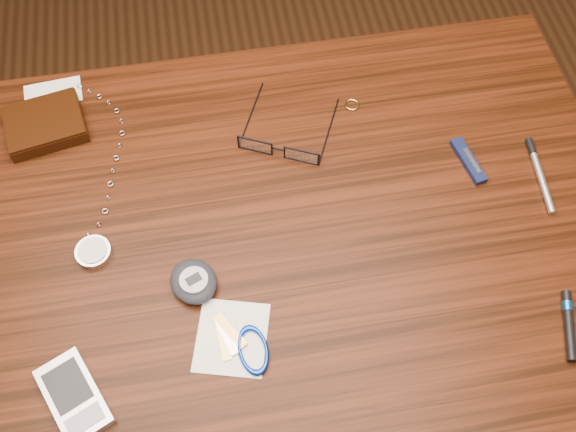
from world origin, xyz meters
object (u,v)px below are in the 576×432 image
(desk, at_px, (279,265))
(pocket_watch, at_px, (94,245))
(wallet_and_card, at_px, (45,124))
(silver_pen, at_px, (538,169))
(notepad_keys, at_px, (243,344))
(pedometer, at_px, (194,281))
(eyeglasses, at_px, (280,147))
(pda_phone, at_px, (74,397))
(pocket_knife, at_px, (468,161))

(desk, height_order, pocket_watch, pocket_watch)
(wallet_and_card, distance_m, silver_pen, 0.74)
(notepad_keys, xyz_separation_m, silver_pen, (0.46, 0.19, 0.00))
(wallet_and_card, relative_size, silver_pen, 1.23)
(wallet_and_card, bearing_deg, silver_pen, -15.76)
(pedometer, bearing_deg, desk, 25.11)
(pocket_watch, bearing_deg, pedometer, -31.70)
(eyeglasses, relative_size, pda_phone, 1.40)
(pda_phone, relative_size, notepad_keys, 1.02)
(eyeglasses, bearing_deg, pda_phone, -133.67)
(pda_phone, xyz_separation_m, pocket_knife, (0.58, 0.25, -0.00))
(notepad_keys, relative_size, pocket_knife, 1.42)
(silver_pen, bearing_deg, wallet_and_card, 164.24)
(silver_pen, bearing_deg, desk, -174.24)
(notepad_keys, bearing_deg, silver_pen, 22.22)
(pda_phone, bearing_deg, desk, 33.00)
(desk, bearing_deg, silver_pen, 5.76)
(wallet_and_card, xyz_separation_m, eyeglasses, (0.34, -0.10, 0.00))
(pedometer, bearing_deg, notepad_keys, -60.50)
(silver_pen, bearing_deg, pocket_knife, 161.98)
(notepad_keys, bearing_deg, pda_phone, -171.29)
(pocket_watch, relative_size, notepad_keys, 2.81)
(pedometer, bearing_deg, silver_pen, 10.64)
(eyeglasses, relative_size, pocket_watch, 0.51)
(pedometer, xyz_separation_m, pocket_knife, (0.42, 0.13, -0.01))
(desk, height_order, notepad_keys, notepad_keys)
(desk, distance_m, pedometer, 0.18)
(desk, relative_size, eyeglasses, 5.87)
(desk, relative_size, pedometer, 11.64)
(pocket_knife, bearing_deg, silver_pen, -18.02)
(pda_phone, xyz_separation_m, pedometer, (0.16, 0.12, 0.00))
(wallet_and_card, bearing_deg, pda_phone, -84.69)
(pocket_watch, relative_size, pocket_knife, 4.00)
(wallet_and_card, distance_m, pocket_watch, 0.23)
(desk, distance_m, wallet_and_card, 0.42)
(desk, height_order, pedometer, pedometer)
(pda_phone, height_order, notepad_keys, pda_phone)
(eyeglasses, height_order, silver_pen, eyeglasses)
(pocket_watch, xyz_separation_m, notepad_keys, (0.18, -0.17, -0.00))
(wallet_and_card, distance_m, notepad_keys, 0.46)
(eyeglasses, xyz_separation_m, pda_phone, (-0.30, -0.32, -0.00))
(desk, relative_size, silver_pen, 7.78)
(pocket_watch, bearing_deg, desk, -5.16)
(wallet_and_card, relative_size, pocket_knife, 1.88)
(wallet_and_card, bearing_deg, pocket_watch, -72.75)
(desk, relative_size, wallet_and_card, 6.35)
(eyeglasses, height_order, notepad_keys, eyeglasses)
(pda_phone, distance_m, pocket_knife, 0.63)
(pocket_watch, bearing_deg, wallet_and_card, 107.25)
(pedometer, distance_m, silver_pen, 0.52)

